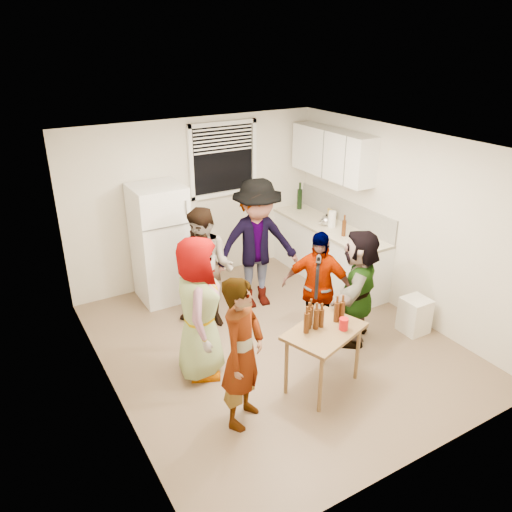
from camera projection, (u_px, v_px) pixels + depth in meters
room at (275, 343)px, 6.30m from camera, size 4.00×4.50×2.50m
window at (223, 159)px, 7.49m from camera, size 1.12×0.10×1.06m
refrigerator at (161, 243)px, 7.09m from camera, size 0.70×0.70×1.70m
counter_lower at (328, 253)px, 7.82m from camera, size 0.60×2.20×0.86m
countertop at (329, 226)px, 7.63m from camera, size 0.64×2.22×0.04m
backsplash at (345, 211)px, 7.68m from camera, size 0.03×2.20×0.36m
upper_cabinets at (332, 153)px, 7.41m from camera, size 0.34×1.60×0.70m
kettle at (326, 225)px, 7.62m from camera, size 0.27×0.24×0.19m
paper_towel at (332, 227)px, 7.55m from camera, size 0.12×0.12×0.25m
wine_bottle at (299, 209)px, 8.34m from camera, size 0.08×0.08×0.33m
beer_bottle_counter at (343, 236)px, 7.22m from camera, size 0.06×0.06×0.24m
blue_cup at (353, 247)px, 6.85m from camera, size 0.08×0.08×0.11m
picture_frame at (332, 214)px, 7.87m from camera, size 0.02×0.18×0.15m
trash_bin at (415, 314)px, 6.47m from camera, size 0.33×0.33×0.47m
serving_table at (321, 385)px, 5.56m from camera, size 0.99×0.81×0.72m
beer_bottle_table at (321, 327)px, 5.32m from camera, size 0.05×0.05×0.21m
red_cup at (343, 329)px, 5.27m from camera, size 0.10×0.10×0.13m
guest_grey at (202, 371)px, 5.79m from camera, size 1.86×1.48×0.53m
guest_stripe at (243, 418)px, 5.08m from camera, size 1.40×1.63×0.38m
guest_back_left at (208, 323)px, 6.75m from camera, size 1.71×1.69×0.61m
guest_back_right at (257, 304)px, 7.23m from camera, size 1.49×2.03×0.69m
guest_black at (314, 340)px, 6.37m from camera, size 1.68×1.66×0.36m
guest_orange at (354, 338)px, 6.41m from camera, size 2.02×2.03×0.44m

